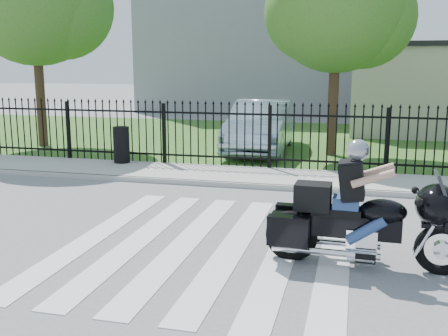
# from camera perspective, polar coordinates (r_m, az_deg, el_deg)

# --- Properties ---
(ground) EXTENTS (120.00, 120.00, 0.00)m
(ground) POSITION_cam_1_polar(r_m,az_deg,el_deg) (8.58, -1.63, -8.38)
(ground) COLOR slate
(ground) RESTS_ON ground
(crosswalk) EXTENTS (5.00, 5.50, 0.01)m
(crosswalk) POSITION_cam_1_polar(r_m,az_deg,el_deg) (8.58, -1.63, -8.34)
(crosswalk) COLOR silver
(crosswalk) RESTS_ON ground
(sidewalk) EXTENTS (40.00, 2.00, 0.12)m
(sidewalk) POSITION_cam_1_polar(r_m,az_deg,el_deg) (13.26, 4.23, -1.01)
(sidewalk) COLOR #ADAAA3
(sidewalk) RESTS_ON ground
(curb) EXTENTS (40.00, 0.12, 0.12)m
(curb) POSITION_cam_1_polar(r_m,az_deg,el_deg) (12.30, 3.43, -1.98)
(curb) COLOR #ADAAA3
(curb) RESTS_ON ground
(grass_strip) EXTENTS (40.00, 12.00, 0.02)m
(grass_strip) POSITION_cam_1_polar(r_m,az_deg,el_deg) (20.10, 7.70, 3.01)
(grass_strip) COLOR #295A1E
(grass_strip) RESTS_ON ground
(iron_fence) EXTENTS (26.00, 0.04, 1.80)m
(iron_fence) POSITION_cam_1_polar(r_m,az_deg,el_deg) (14.09, 4.99, 3.18)
(iron_fence) COLOR black
(iron_fence) RESTS_ON ground
(tree_mid) EXTENTS (4.20, 4.20, 6.78)m
(tree_mid) POSITION_cam_1_polar(r_m,az_deg,el_deg) (16.88, 12.21, 17.14)
(tree_mid) COLOR #382316
(tree_mid) RESTS_ON ground
(building_tall) EXTENTS (15.00, 10.00, 12.00)m
(building_tall) POSITION_cam_1_polar(r_m,az_deg,el_deg) (34.31, 5.58, 16.51)
(building_tall) COLOR gray
(building_tall) RESTS_ON ground
(motorcycle_rider) EXTENTS (2.86, 0.90, 1.89)m
(motorcycle_rider) POSITION_cam_1_polar(r_m,az_deg,el_deg) (7.76, 14.46, -4.88)
(motorcycle_rider) COLOR black
(motorcycle_rider) RESTS_ON ground
(parked_car) EXTENTS (1.88, 5.11, 1.67)m
(parked_car) POSITION_cam_1_polar(r_m,az_deg,el_deg) (17.35, 4.07, 4.58)
(parked_car) COLOR #A0B7CA
(parked_car) RESTS_ON grass_strip
(litter_bin) EXTENTS (0.49, 0.49, 1.02)m
(litter_bin) POSITION_cam_1_polar(r_m,az_deg,el_deg) (15.07, -11.10, 2.50)
(litter_bin) COLOR black
(litter_bin) RESTS_ON sidewalk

